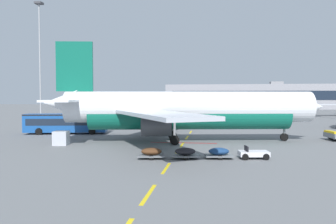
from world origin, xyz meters
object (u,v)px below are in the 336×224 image
uld_cargo_container (61,138)px  apron_shuttle_bus (66,122)px  apron_light_mast_near (40,48)px  airliner_foreground (185,110)px  baggage_train (202,153)px

uld_cargo_container → apron_shuttle_bus: bearing=112.6°
uld_cargo_container → apron_light_mast_near: apron_light_mast_near is taller
airliner_foreground → apron_shuttle_bus: (-18.48, 6.36, -2.20)m
apron_shuttle_bus → apron_light_mast_near: apron_light_mast_near is taller
airliner_foreground → uld_cargo_container: (-13.78, -4.94, -3.15)m
baggage_train → apron_light_mast_near: (-42.93, 49.45, 17.47)m
apron_light_mast_near → apron_shuttle_bus: bearing=-55.5°
airliner_foreground → apron_light_mast_near: 57.35m
apron_shuttle_bus → uld_cargo_container: size_ratio=6.83×
baggage_train → apron_light_mast_near: bearing=131.0°
airliner_foreground → baggage_train: bearing=-77.1°
apron_shuttle_bus → uld_cargo_container: apron_shuttle_bus is taller
apron_light_mast_near → baggage_train: bearing=-49.0°
airliner_foreground → uld_cargo_container: airliner_foreground is taller
baggage_train → uld_cargo_container: (-16.34, 6.27, 0.27)m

